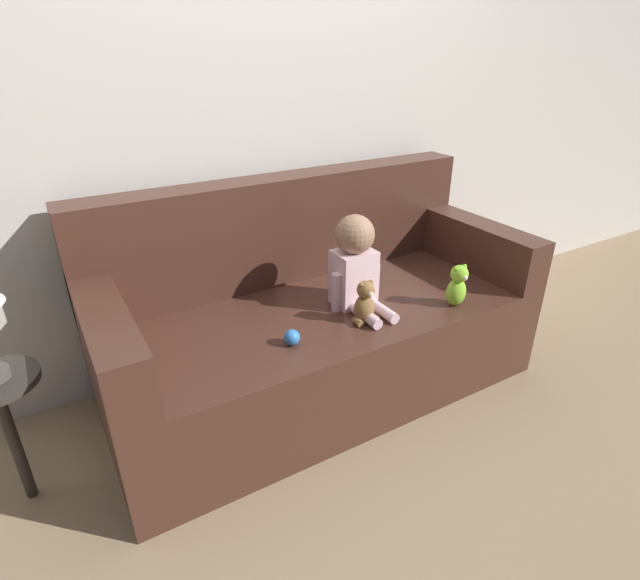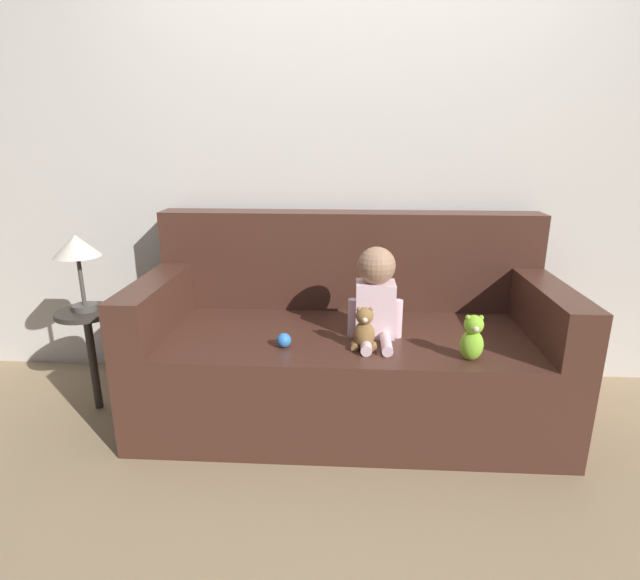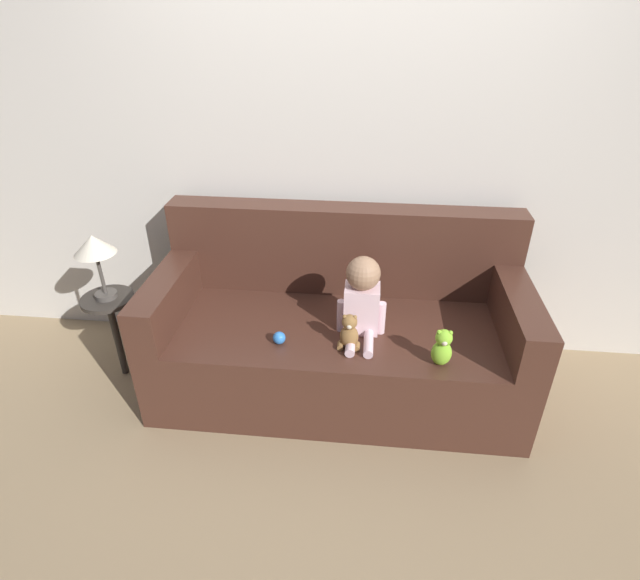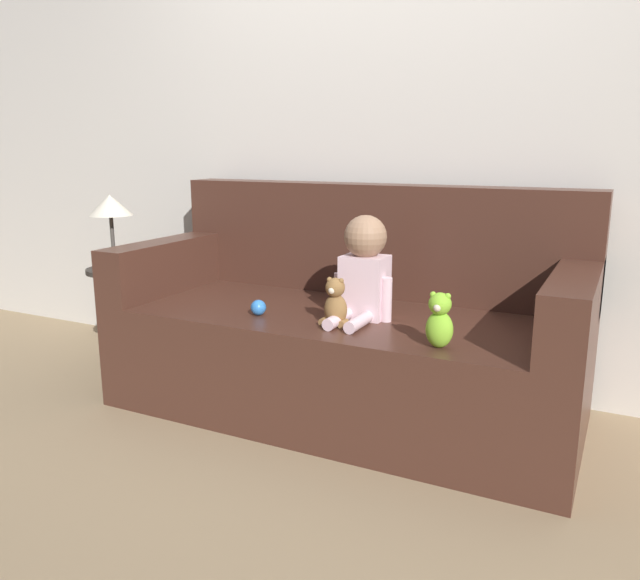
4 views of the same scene
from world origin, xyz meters
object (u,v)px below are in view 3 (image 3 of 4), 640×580
object	(u,v)px
couch	(338,332)
side_table	(100,271)
teddy_bear_brown	(349,332)
plush_toy_side	(442,348)
toy_ball	(279,338)
person_baby	(362,298)

from	to	relation	value
couch	side_table	world-z (taller)	couch
teddy_bear_brown	side_table	size ratio (longest dim) A/B	0.21
plush_toy_side	couch	bearing A→B (deg)	143.24
toy_ball	side_table	bearing A→B (deg)	167.67
couch	plush_toy_side	size ratio (longest dim) A/B	10.00
person_baby	plush_toy_side	size ratio (longest dim) A/B	2.11
couch	teddy_bear_brown	world-z (taller)	couch
person_baby	teddy_bear_brown	bearing A→B (deg)	-109.07
couch	plush_toy_side	xyz separation A→B (m)	(0.52, -0.39, 0.22)
person_baby	teddy_bear_brown	distance (m)	0.20
couch	side_table	distance (m)	1.36
couch	teddy_bear_brown	size ratio (longest dim) A/B	10.35
person_baby	plush_toy_side	bearing A→B (deg)	-32.31
teddy_bear_brown	plush_toy_side	xyz separation A→B (m)	(0.45, -0.09, 0.01)
plush_toy_side	side_table	distance (m)	1.86
plush_toy_side	side_table	xyz separation A→B (m)	(-1.82, 0.31, 0.14)
couch	toy_ball	bearing A→B (deg)	-133.25
teddy_bear_brown	side_table	distance (m)	1.40
person_baby	side_table	size ratio (longest dim) A/B	0.46
couch	side_table	xyz separation A→B (m)	(-1.30, -0.08, 0.37)
couch	teddy_bear_brown	distance (m)	0.37
toy_ball	teddy_bear_brown	bearing A→B (deg)	0.75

